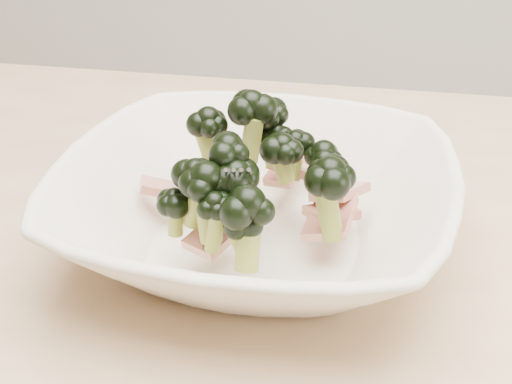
% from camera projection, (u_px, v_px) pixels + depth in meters
% --- Properties ---
extents(dining_table, '(1.20, 0.80, 0.75)m').
position_uv_depth(dining_table, '(380.00, 373.00, 0.58)').
color(dining_table, tan).
rests_on(dining_table, ground).
extents(broccoli_dish, '(0.32, 0.32, 0.13)m').
position_uv_depth(broccoli_dish, '(256.00, 203.00, 0.55)').
color(broccoli_dish, beige).
rests_on(broccoli_dish, dining_table).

